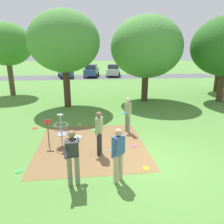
% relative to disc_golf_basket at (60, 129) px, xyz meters
% --- Properties ---
extents(ground_plane, '(160.00, 160.00, 0.00)m').
position_rel_disc_golf_basket_xyz_m(ground_plane, '(3.39, -1.74, -0.75)').
color(ground_plane, '#518438').
extents(dirt_tee_pad, '(4.44, 4.73, 0.01)m').
position_rel_disc_golf_basket_xyz_m(dirt_tee_pad, '(1.28, -0.08, -0.75)').
color(dirt_tee_pad, brown).
rests_on(dirt_tee_pad, ground).
extents(disc_golf_basket, '(0.98, 0.58, 1.39)m').
position_rel_disc_golf_basket_xyz_m(disc_golf_basket, '(0.00, 0.00, 0.00)').
color(disc_golf_basket, '#9E9EA3').
rests_on(disc_golf_basket, ground).
extents(player_foreground_watching, '(0.46, 0.45, 1.71)m').
position_rel_disc_golf_basket_xyz_m(player_foreground_watching, '(2.02, -2.74, 0.21)').
color(player_foreground_watching, tan).
rests_on(player_foreground_watching, ground).
extents(player_throwing, '(0.46, 1.12, 1.71)m').
position_rel_disc_golf_basket_xyz_m(player_throwing, '(0.70, -2.77, 0.23)').
color(player_throwing, slate).
rests_on(player_throwing, ground).
extents(player_waiting_left, '(0.43, 0.49, 1.71)m').
position_rel_disc_golf_basket_xyz_m(player_waiting_left, '(3.09, 1.31, 0.21)').
color(player_waiting_left, slate).
rests_on(player_waiting_left, ground).
extents(player_waiting_right, '(0.44, 0.50, 1.71)m').
position_rel_disc_golf_basket_xyz_m(player_waiting_right, '(1.57, -0.92, 0.21)').
color(player_waiting_right, '#232328').
rests_on(player_waiting_right, ground).
extents(frisbee_near_basket, '(0.23, 0.23, 0.02)m').
position_rel_disc_golf_basket_xyz_m(frisbee_near_basket, '(3.07, -2.16, -0.74)').
color(frisbee_near_basket, gold).
rests_on(frisbee_near_basket, ground).
extents(frisbee_mid_grass, '(0.21, 0.21, 0.02)m').
position_rel_disc_golf_basket_xyz_m(frisbee_mid_grass, '(0.71, 2.60, -0.74)').
color(frisbee_mid_grass, gold).
rests_on(frisbee_mid_grass, ground).
extents(frisbee_far_left, '(0.26, 0.26, 0.02)m').
position_rel_disc_golf_basket_xyz_m(frisbee_far_left, '(-1.58, 2.30, -0.74)').
color(frisbee_far_left, red).
rests_on(frisbee_far_left, ground).
extents(frisbee_far_right, '(0.22, 0.22, 0.02)m').
position_rel_disc_golf_basket_xyz_m(frisbee_far_right, '(2.21, -1.57, -0.74)').
color(frisbee_far_right, '#E53D99').
rests_on(frisbee_far_right, ground).
extents(frisbee_scattered_a, '(0.23, 0.23, 0.02)m').
position_rel_disc_golf_basket_xyz_m(frisbee_scattered_a, '(-1.18, -1.83, -0.74)').
color(frisbee_scattered_a, green).
rests_on(frisbee_scattered_a, ground).
extents(frisbee_scattered_b, '(0.23, 0.23, 0.02)m').
position_rel_disc_golf_basket_xyz_m(frisbee_scattered_b, '(3.03, -0.40, -0.74)').
color(frisbee_scattered_b, '#E53D99').
rests_on(frisbee_scattered_b, ground).
extents(tree_near_left, '(4.73, 4.73, 6.45)m').
position_rel_disc_golf_basket_xyz_m(tree_near_left, '(-0.23, 6.63, 3.66)').
color(tree_near_left, '#422D1E').
rests_on(tree_near_left, ground).
extents(tree_near_right, '(4.20, 4.20, 6.18)m').
position_rel_disc_golf_basket_xyz_m(tree_near_right, '(-5.49, 11.41, 3.61)').
color(tree_near_right, brown).
rests_on(tree_near_right, ground).
extents(tree_mid_left, '(4.60, 4.60, 6.40)m').
position_rel_disc_golf_basket_xyz_m(tree_mid_left, '(13.75, 10.92, 3.67)').
color(tree_mid_left, '#422D1E').
rests_on(tree_mid_left, ground).
extents(tree_mid_center, '(5.36, 5.36, 6.39)m').
position_rel_disc_golf_basket_xyz_m(tree_mid_center, '(5.68, 7.79, 3.35)').
color(tree_mid_center, '#422D1E').
rests_on(tree_mid_center, ground).
extents(parking_lot_strip, '(36.00, 6.00, 0.01)m').
position_rel_disc_golf_basket_xyz_m(parking_lot_strip, '(3.39, 24.45, -0.75)').
color(parking_lot_strip, '#4C4C51').
rests_on(parking_lot_strip, ground).
extents(parked_car_leftmost, '(2.67, 4.49, 1.84)m').
position_rel_disc_golf_basket_xyz_m(parked_car_leftmost, '(-1.95, 24.25, 0.17)').
color(parked_car_leftmost, '#2D4784').
rests_on(parked_car_leftmost, ground).
extents(parked_car_center_left, '(2.50, 4.45, 1.84)m').
position_rel_disc_golf_basket_xyz_m(parked_car_center_left, '(1.93, 24.66, 0.17)').
color(parked_car_center_left, '#2D4784').
rests_on(parked_car_center_left, ground).
extents(parked_car_center_right, '(2.58, 4.47, 1.84)m').
position_rel_disc_golf_basket_xyz_m(parked_car_center_right, '(5.36, 24.98, 0.17)').
color(parked_car_center_right, '#B2B7BC').
rests_on(parked_car_center_right, ground).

